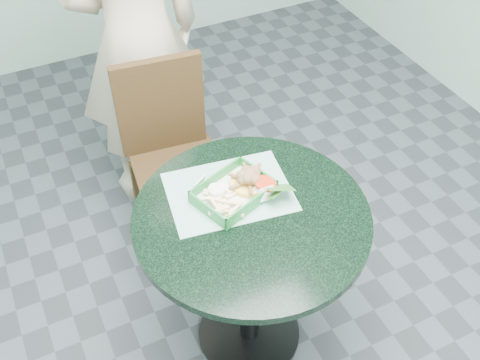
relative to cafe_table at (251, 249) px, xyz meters
name	(u,v)px	position (x,y,z in m)	size (l,w,h in m)	color
floor	(249,333)	(0.00, 0.00, -0.58)	(4.00, 5.00, 0.02)	#303335
cafe_table	(251,249)	(0.00, 0.00, 0.00)	(0.81, 0.81, 0.75)	black
dining_chair	(171,147)	(-0.04, 0.70, -0.05)	(0.38, 0.39, 0.93)	brown
diner_person	(133,6)	(-0.04, 1.06, 0.46)	(0.76, 0.50, 2.07)	beige
placemat	(229,196)	(-0.02, 0.13, 0.17)	(0.42, 0.32, 0.00)	#84B9AB
food_basket	(234,198)	(-0.02, 0.10, 0.19)	(0.25, 0.19, 0.05)	#218534
crab_sandwich	(253,186)	(0.05, 0.09, 0.22)	(0.13, 0.13, 0.08)	yellow
fries_pile	(218,201)	(-0.08, 0.09, 0.21)	(0.12, 0.13, 0.05)	#FFE9A2
sauce_ramekin	(216,191)	(-0.07, 0.13, 0.22)	(0.06, 0.06, 0.03)	white
garnish_cup	(268,199)	(0.07, 0.02, 0.21)	(0.12, 0.11, 0.05)	white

